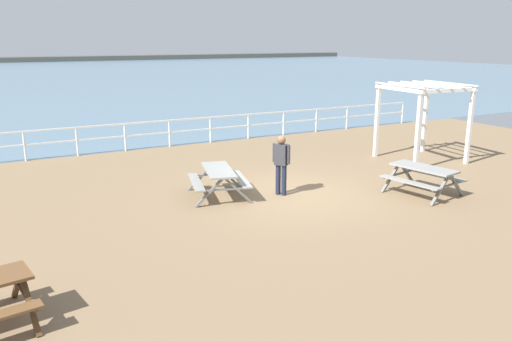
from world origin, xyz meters
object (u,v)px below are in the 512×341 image
at_px(picnic_table_near_right, 219,176).
at_px(visitor, 281,161).
at_px(picnic_table_near_left, 423,174).
at_px(lattice_pergola, 423,104).

xyz_separation_m(picnic_table_near_right, visitor, (1.58, -0.66, 0.36)).
height_order(picnic_table_near_left, lattice_pergola, lattice_pergola).
relative_size(picnic_table_near_left, picnic_table_near_right, 0.97).
height_order(picnic_table_near_left, visitor, visitor).
bearing_deg(lattice_pergola, visitor, -163.94).
xyz_separation_m(picnic_table_near_right, lattice_pergola, (8.08, 0.62, 1.41)).
height_order(picnic_table_near_right, lattice_pergola, lattice_pergola).
bearing_deg(picnic_table_near_left, lattice_pergola, -55.12).
height_order(picnic_table_near_left, picnic_table_near_right, same).
height_order(picnic_table_near_right, visitor, visitor).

